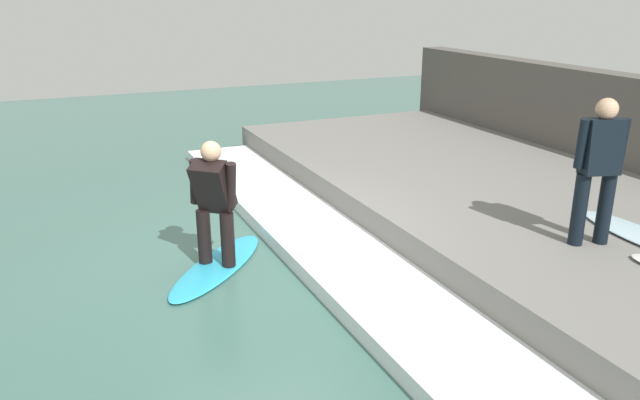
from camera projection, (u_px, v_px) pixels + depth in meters
ground_plane at (265, 262)px, 7.55m from camera, size 28.00×28.00×0.00m
concrete_ledge at (504, 203)px, 8.86m from camera, size 4.40×10.78×0.51m
back_wall at (636, 140)px, 9.59m from camera, size 0.50×11.32×1.90m
wave_foam_crest at (326, 245)px, 7.84m from camera, size 1.19×10.24×0.18m
surfboard_riding at (217, 266)px, 7.39m from camera, size 1.76×1.85×0.06m
surfer_riding at (214, 198)px, 7.12m from camera, size 0.59×0.60×1.48m
surfer_waiting_near at (599, 164)px, 6.52m from camera, size 0.53×0.36×1.59m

